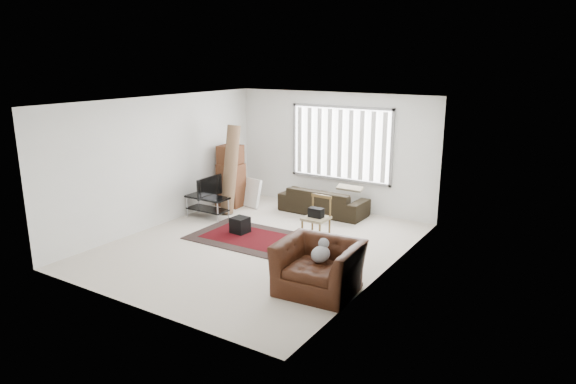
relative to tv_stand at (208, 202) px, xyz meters
The scene contains 11 objects.
room 2.45m from the tv_stand, ahead, with size 6.00×6.02×2.71m.
persian_rug 1.71m from the tv_stand, 20.18° to the right, with size 2.29×1.55×0.02m.
tv_stand is the anchor object (origin of this frame).
tv 0.36m from the tv_stand, 90.00° to the right, with size 0.79×0.10×0.45m, color black.
subwoofer 1.34m from the tv_stand, 20.10° to the right, with size 0.32×0.32×0.32m, color black.
moving_boxes 1.12m from the tv_stand, 99.17° to the left, with size 0.62×0.57×1.45m.
white_flatpack 1.27m from the tv_stand, 76.64° to the left, with size 0.53×0.08×0.68m, color silver.
rolled_rug 0.91m from the tv_stand, 73.86° to the left, with size 0.30×0.30×1.99m, color brown.
sofa 2.61m from the tv_stand, 39.68° to the left, with size 2.00×0.86×0.77m, color black.
side_chair 2.72m from the tv_stand, ahead, with size 0.47×0.47×0.86m.
armchair 4.34m from the tv_stand, 26.54° to the right, with size 1.28×1.14×0.89m.
Camera 1 is at (5.37, -7.46, 3.44)m, focal length 32.00 mm.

